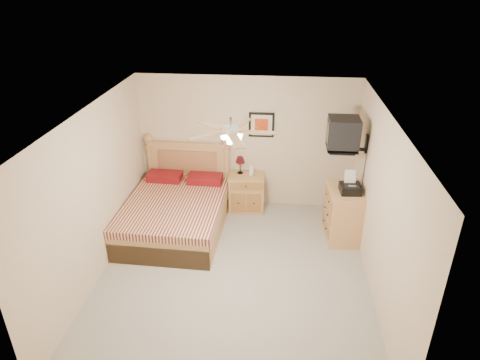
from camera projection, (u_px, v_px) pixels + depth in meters
The scene contains 17 objects.
floor at pixel (234, 274), 6.48m from camera, with size 4.50×4.50×0.00m, color gray.
ceiling at pixel (232, 116), 5.37m from camera, with size 4.00×4.50×0.04m, color white.
wall_back at pixel (247, 143), 7.93m from camera, with size 4.00×0.04×2.50m, color beige.
wall_front at pixel (206, 322), 3.92m from camera, with size 4.00×0.04×2.50m, color beige.
wall_left at pixel (94, 196), 6.10m from camera, with size 0.04×4.50×2.50m, color beige.
wall_right at pixel (381, 209), 5.75m from camera, with size 0.04×4.50×2.50m, color beige.
bed at pixel (174, 195), 7.27m from camera, with size 1.62×2.13×1.38m, color #B2874C, non-canonical shape.
nightstand at pixel (246, 192), 8.11m from camera, with size 0.65×0.49×0.71m, color tan.
table_lamp at pixel (240, 165), 7.95m from camera, with size 0.18×0.18×0.34m, color #510F15, non-canonical shape.
lotion_bottle at pixel (252, 170), 7.89m from camera, with size 0.09×0.09×0.24m, color silver.
framed_picture at pixel (262, 125), 7.73m from camera, with size 0.46×0.04×0.46m, color black.
dresser at pixel (343, 214), 7.19m from camera, with size 0.54×0.77×0.91m, color #C3814D.
fax_machine at pixel (351, 183), 6.82m from camera, with size 0.33×0.35×0.35m, color black, non-canonical shape.
magazine_lower at pixel (345, 182), 7.21m from camera, with size 0.19×0.25×0.02m, color #B5A693.
magazine_upper at pixel (345, 181), 7.20m from camera, with size 0.18×0.25×0.02m, color gray.
wall_tv at pixel (353, 135), 6.72m from camera, with size 0.56×0.46×0.58m, color black, non-canonical shape.
ceiling_fan at pixel (231, 131), 5.25m from camera, with size 1.14×1.14×0.28m, color silver, non-canonical shape.
Camera 1 is at (0.59, -5.14, 4.16)m, focal length 32.00 mm.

